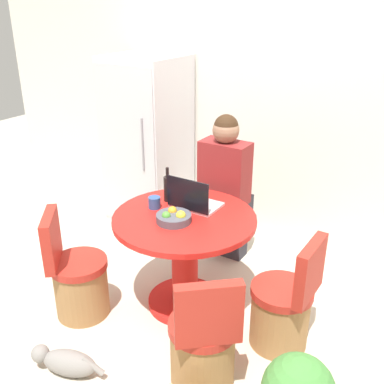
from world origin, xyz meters
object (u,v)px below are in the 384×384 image
at_px(chair_right_side, 283,310).
at_px(chair_near_left_corner, 78,281).
at_px(refrigerator, 148,141).
at_px(dining_table, 185,248).
at_px(fruit_bowl, 174,217).
at_px(bottle, 168,188).
at_px(cat, 66,362).
at_px(laptop, 194,201).
at_px(person_seated, 227,183).
at_px(chair_near_right_corner, 203,347).

xyz_separation_m(chair_right_side, chair_near_left_corner, (-1.39, -0.49, 0.00)).
bearing_deg(refrigerator, dining_table, -43.13).
bearing_deg(dining_table, fruit_bowl, -98.93).
height_order(bottle, cat, bottle).
distance_m(laptop, cat, 1.36).
bearing_deg(chair_right_side, laptop, -100.67).
height_order(chair_near_left_corner, cat, chair_near_left_corner).
distance_m(bottle, cat, 1.37).
height_order(fruit_bowl, cat, fruit_bowl).
bearing_deg(bottle, cat, -89.82).
xyz_separation_m(laptop, cat, (-0.23, -1.13, -0.72)).
xyz_separation_m(chair_near_left_corner, fruit_bowl, (0.58, 0.40, 0.51)).
bearing_deg(bottle, person_seated, 71.30).
height_order(chair_right_side, fruit_bowl, fruit_bowl).
height_order(refrigerator, laptop, refrigerator).
xyz_separation_m(laptop, fruit_bowl, (0.00, -0.26, -0.02)).
relative_size(chair_near_right_corner, chair_right_side, 1.00).
height_order(dining_table, chair_near_left_corner, chair_near_left_corner).
bearing_deg(cat, bottle, -107.55).
relative_size(dining_table, chair_near_left_corner, 1.24).
relative_size(chair_right_side, laptop, 2.39).
bearing_deg(refrigerator, chair_right_side, -29.43).
bearing_deg(chair_near_right_corner, chair_near_left_corner, -45.60).
relative_size(dining_table, person_seated, 0.77).
relative_size(refrigerator, cat, 3.48).
distance_m(chair_near_left_corner, bottle, 0.94).
distance_m(chair_near_right_corner, cat, 0.88).
xyz_separation_m(dining_table, chair_near_right_corner, (0.52, -0.59, -0.21)).
distance_m(refrigerator, laptop, 1.47).
bearing_deg(cat, chair_right_side, -154.65).
xyz_separation_m(person_seated, bottle, (-0.20, -0.58, 0.12)).
bearing_deg(dining_table, cat, -104.23).
bearing_deg(bottle, laptop, -0.76).
bearing_deg(refrigerator, chair_near_right_corner, -45.03).
bearing_deg(chair_near_left_corner, bottle, -67.92).
bearing_deg(chair_right_side, bottle, -98.30).
xyz_separation_m(chair_near_right_corner, bottle, (-0.77, 0.75, 0.58)).
bearing_deg(fruit_bowl, refrigerator, 133.76).
height_order(refrigerator, chair_near_left_corner, refrigerator).
distance_m(refrigerator, dining_table, 1.62).
bearing_deg(person_seated, refrigerator, -17.69).
height_order(refrigerator, dining_table, refrigerator).
relative_size(laptop, bottle, 1.29).
bearing_deg(fruit_bowl, laptop, 90.65).
xyz_separation_m(chair_right_side, fruit_bowl, (-0.80, -0.09, 0.51)).
relative_size(person_seated, fruit_bowl, 5.47).
xyz_separation_m(bottle, cat, (0.00, -1.13, -0.77)).
distance_m(refrigerator, cat, 2.37).
relative_size(chair_near_left_corner, bottle, 3.07).
xyz_separation_m(dining_table, chair_near_left_corner, (-0.60, -0.50, -0.21)).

